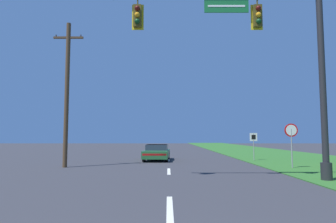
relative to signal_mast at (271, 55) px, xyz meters
The scene contains 7 objects.
grass_verge_right 21.00m from the signal_mast, 72.32° to the left, with size 10.00×110.00×0.04m.
road_center_line 13.24m from the signal_mast, 110.77° to the left, with size 0.16×34.80×0.01m.
signal_mast is the anchor object (origin of this frame).
car_ahead 12.78m from the signal_mast, 115.93° to the left, with size 2.01×4.47×1.19m.
stop_sign 6.39m from the signal_mast, 60.80° to the left, with size 0.76×0.07×2.50m.
route_sign_post 11.17m from the signal_mast, 78.55° to the left, with size 0.55×0.06×2.03m.
utility_pole_near 11.79m from the signal_mast, 152.43° to the left, with size 1.80×0.26×8.71m.
Camera 1 is at (-0.05, -1.69, 1.79)m, focal length 32.00 mm.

